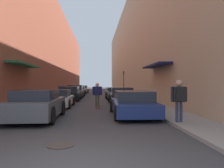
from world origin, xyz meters
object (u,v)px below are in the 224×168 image
object	(u,v)px
parked_car_right_1	(121,96)
skateboarder	(97,92)
parked_car_left_2	(70,94)
parked_car_right_2	(115,93)
traffic_light	(124,80)
parked_car_left_0	(38,105)
pedestrian	(179,96)
parked_car_left_4	(79,91)
parked_car_right_0	(133,104)
manhole_cover	(60,145)
parked_car_left_1	(57,99)
parked_car_left_3	(76,91)
parked_car_left_5	(82,89)

from	to	relation	value
parked_car_right_1	skateboarder	xyz separation A→B (m)	(-1.87, -2.47, 0.39)
parked_car_left_2	parked_car_right_2	size ratio (longest dim) A/B	1.07
traffic_light	parked_car_right_2	bearing A→B (deg)	-103.19
parked_car_left_0	pedestrian	size ratio (longest dim) A/B	2.64
parked_car_left_4	parked_car_right_0	xyz separation A→B (m)	(4.41, -20.75, 0.00)
pedestrian	parked_car_right_1	bearing A→B (deg)	98.23
parked_car_left_2	manhole_cover	xyz separation A→B (m)	(1.63, -15.07, -0.63)
parked_car_right_1	manhole_cover	size ratio (longest dim) A/B	6.62
traffic_light	parked_car_left_4	bearing A→B (deg)	171.72
parked_car_left_0	pedestrian	world-z (taller)	pedestrian
parked_car_left_0	parked_car_left_2	bearing A→B (deg)	89.64
parked_car_left_1	skateboarder	xyz separation A→B (m)	(2.71, -0.56, 0.44)
manhole_cover	traffic_light	size ratio (longest dim) A/B	0.22
parked_car_left_2	traffic_light	distance (m)	11.76
skateboarder	traffic_light	bearing A→B (deg)	76.97
parked_car_left_3	parked_car_left_5	world-z (taller)	parked_car_left_3
parked_car_left_0	parked_car_left_1	size ratio (longest dim) A/B	1.08
parked_car_left_3	parked_car_right_0	xyz separation A→B (m)	(4.29, -15.15, -0.08)
parked_car_right_0	pedestrian	world-z (taller)	pedestrian
parked_car_left_3	skateboarder	xyz separation A→B (m)	(2.54, -11.47, 0.33)
parked_car_left_0	manhole_cover	bearing A→B (deg)	-67.92
parked_car_left_2	skateboarder	xyz separation A→B (m)	(2.59, -6.35, 0.38)
parked_car_left_3	skateboarder	bearing A→B (deg)	-77.53
parked_car_right_2	skateboarder	bearing A→B (deg)	-102.87
parked_car_left_5	pedestrian	bearing A→B (deg)	-79.04
parked_car_left_1	manhole_cover	world-z (taller)	parked_car_left_1
skateboarder	parked_car_right_1	bearing A→B (deg)	52.96
parked_car_left_2	parked_car_left_1	bearing A→B (deg)	-91.16
parked_car_left_2	parked_car_left_0	bearing A→B (deg)	-90.36
parked_car_left_0	pedestrian	distance (m)	6.07
parked_car_left_4	parked_car_right_1	xyz separation A→B (m)	(4.52, -14.60, 0.03)
parked_car_left_0	parked_car_right_2	size ratio (longest dim) A/B	0.99
parked_car_right_2	manhole_cover	world-z (taller)	parked_car_right_2
parked_car_left_1	pedestrian	size ratio (longest dim) A/B	2.45
parked_car_left_2	parked_car_right_2	xyz separation A→B (m)	(4.45, 1.82, -0.04)
parked_car_left_2	pedestrian	bearing A→B (deg)	-65.62
parked_car_left_5	pedestrian	xyz separation A→B (m)	(5.66, -29.21, 0.51)
parked_car_right_2	pedestrian	bearing A→B (deg)	-84.98
parked_car_left_1	parked_car_left_3	bearing A→B (deg)	89.10
parked_car_left_3	traffic_light	bearing A→B (deg)	36.70
pedestrian	parked_car_left_2	bearing A→B (deg)	114.38
parked_car_left_3	parked_car_left_1	bearing A→B (deg)	-90.90
parked_car_left_1	parked_car_left_4	size ratio (longest dim) A/B	0.83
parked_car_left_3	parked_car_right_0	distance (m)	15.74
parked_car_right_0	traffic_light	distance (m)	19.98
parked_car_left_4	manhole_cover	world-z (taller)	parked_car_left_4
parked_car_left_3	manhole_cover	xyz separation A→B (m)	(1.58, -20.19, -0.68)
pedestrian	traffic_light	bearing A→B (deg)	88.46
parked_car_left_0	parked_car_right_2	bearing A→B (deg)	70.40
parked_car_left_5	parked_car_left_1	bearing A→B (deg)	-90.47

